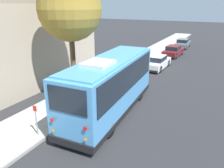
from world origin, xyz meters
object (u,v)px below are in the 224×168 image
object	(u,v)px
fire_hydrant	(129,70)
parked_sedan_white	(157,62)
shuttle_bus	(111,83)
parked_sedan_gray	(183,43)
sign_post_far	(65,105)
parked_sedan_maroon	(173,51)
street_tree	(71,5)
sign_post_near	(36,120)

from	to	relation	value
fire_hydrant	parked_sedan_white	bearing A→B (deg)	-21.83
shuttle_bus	parked_sedan_white	distance (m)	10.87
parked_sedan_gray	sign_post_far	size ratio (longest dim) A/B	3.40
parked_sedan_white	parked_sedan_maroon	size ratio (longest dim) A/B	1.04
parked_sedan_gray	shuttle_bus	bearing A→B (deg)	-179.77
parked_sedan_maroon	street_tree	world-z (taller)	street_tree
parked_sedan_gray	street_tree	xyz separation A→B (m)	(-23.12, 2.87, 5.59)
parked_sedan_white	shuttle_bus	bearing A→B (deg)	-176.05
parked_sedan_gray	fire_hydrant	xyz separation A→B (m)	(-16.84, 1.61, -0.06)
street_tree	parked_sedan_white	bearing A→B (deg)	-15.44
parked_sedan_maroon	fire_hydrant	size ratio (longest dim) A/B	5.28
parked_sedan_maroon	sign_post_far	world-z (taller)	sign_post_far
parked_sedan_maroon	sign_post_near	world-z (taller)	sign_post_near
sign_post_near	street_tree	bearing A→B (deg)	14.04
fire_hydrant	parked_sedan_gray	bearing A→B (deg)	-5.47
parked_sedan_white	street_tree	world-z (taller)	street_tree
street_tree	sign_post_far	size ratio (longest dim) A/B	6.19
parked_sedan_white	fire_hydrant	bearing A→B (deg)	160.26
sign_post_far	parked_sedan_white	bearing A→B (deg)	-7.12
parked_sedan_maroon	sign_post_far	size ratio (longest dim) A/B	3.17
sign_post_far	fire_hydrant	xyz separation A→B (m)	(8.93, -0.07, -0.29)
parked_sedan_gray	sign_post_near	size ratio (longest dim) A/B	2.92
parked_sedan_white	sign_post_far	xyz separation A→B (m)	(-12.72, 1.59, 0.23)
shuttle_bus	street_tree	distance (m)	5.37
shuttle_bus	street_tree	size ratio (longest dim) A/B	1.06
parked_sedan_white	street_tree	bearing A→B (deg)	166.66
parked_sedan_white	parked_sedan_maroon	distance (m)	6.48
sign_post_near	parked_sedan_white	bearing A→B (deg)	-6.10
parked_sedan_maroon	parked_sedan_gray	world-z (taller)	parked_sedan_maroon
parked_sedan_white	street_tree	size ratio (longest dim) A/B	0.54
parked_sedan_maroon	fire_hydrant	distance (m)	10.41
shuttle_bus	sign_post_far	size ratio (longest dim) A/B	6.56
street_tree	sign_post_near	bearing A→B (deg)	-165.96
fire_hydrant	parked_sedan_maroon	bearing A→B (deg)	-9.31
sign_post_near	sign_post_far	distance (m)	2.13
sign_post_far	parked_sedan_maroon	bearing A→B (deg)	-5.22
shuttle_bus	parked_sedan_maroon	xyz separation A→B (m)	(17.27, 0.18, -1.28)
parked_sedan_white	sign_post_far	distance (m)	12.82
shuttle_bus	sign_post_far	bearing A→B (deg)	131.63
parked_sedan_white	fire_hydrant	distance (m)	4.09
shuttle_bus	street_tree	world-z (taller)	street_tree
street_tree	sign_post_far	xyz separation A→B (m)	(-2.65, -1.19, -5.35)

